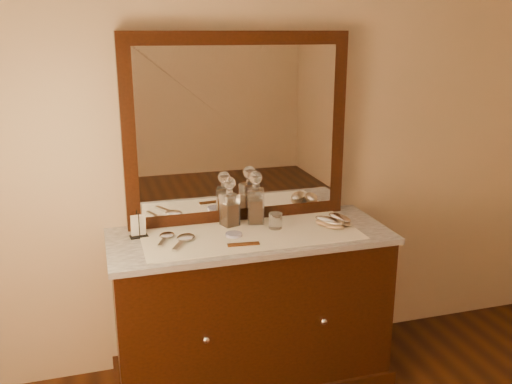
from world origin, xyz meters
TOP-DOWN VIEW (x-y plane):
  - dresser_cabinet at (0.00, 1.96)m, footprint 1.40×0.55m
  - dresser_plinth at (0.00, 1.96)m, footprint 1.46×0.59m
  - knob_left at (-0.30, 1.67)m, footprint 0.04×0.04m
  - knob_right at (0.30, 1.67)m, footprint 0.04×0.04m
  - marble_top at (0.00, 1.96)m, footprint 1.44×0.59m
  - mirror_frame at (0.00, 2.20)m, footprint 1.20×0.08m
  - mirror_glass at (0.00, 2.17)m, footprint 1.06×0.01m
  - lace_runner at (0.00, 1.94)m, footprint 1.10×0.45m
  - pin_dish at (-0.09, 1.94)m, footprint 0.10×0.10m
  - comb at (-0.08, 1.80)m, footprint 0.16×0.04m
  - napkin_rack at (-0.55, 2.07)m, footprint 0.09×0.06m
  - decanter_left at (-0.07, 2.10)m, footprint 0.10×0.10m
  - decanter_right at (0.07, 2.10)m, footprint 0.10×0.10m
  - brush_near at (0.43, 1.92)m, footprint 0.16×0.19m
  - brush_far at (0.50, 1.96)m, footprint 0.11×0.18m
  - hand_mirror_outer at (-0.42, 2.01)m, footprint 0.12×0.20m
  - hand_mirror_inner at (-0.34, 1.94)m, footprint 0.16×0.22m
  - tumblers at (0.14, 1.99)m, footprint 0.07×0.07m

SIDE VIEW (x-z plane):
  - dresser_plinth at x=0.00m, z-range 0.00..0.08m
  - dresser_cabinet at x=0.00m, z-range 0.00..0.82m
  - knob_left at x=-0.30m, z-range 0.43..0.47m
  - knob_right at x=0.30m, z-range 0.43..0.47m
  - marble_top at x=0.00m, z-range 0.82..0.85m
  - lace_runner at x=0.00m, z-range 0.85..0.85m
  - comb at x=-0.08m, z-range 0.85..0.86m
  - pin_dish at x=-0.09m, z-range 0.85..0.87m
  - hand_mirror_outer at x=-0.42m, z-range 0.85..0.87m
  - hand_mirror_inner at x=-0.34m, z-range 0.85..0.87m
  - brush_far at x=0.50m, z-range 0.85..0.90m
  - brush_near at x=0.43m, z-range 0.85..0.90m
  - tumblers at x=0.14m, z-range 0.85..0.94m
  - napkin_rack at x=-0.55m, z-range 0.84..0.97m
  - decanter_left at x=-0.07m, z-range 0.82..1.09m
  - decanter_right at x=0.07m, z-range 0.82..1.11m
  - mirror_frame at x=0.00m, z-range 0.85..1.85m
  - mirror_glass at x=0.00m, z-range 0.92..1.78m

